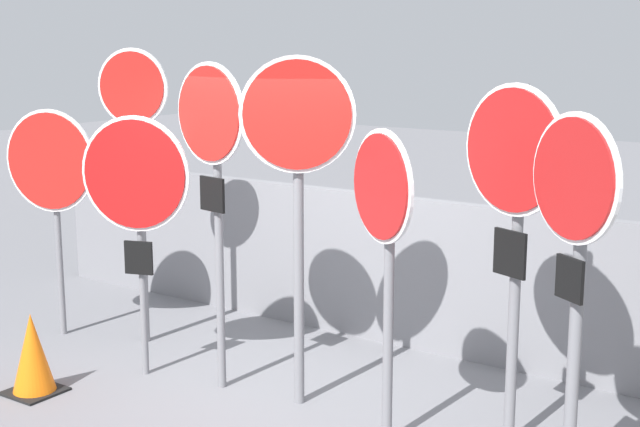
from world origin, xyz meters
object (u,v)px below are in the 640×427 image
at_px(stop_sign_2, 136,189).
at_px(stop_sign_7, 574,233).
at_px(stop_sign_1, 136,139).
at_px(stop_sign_4, 298,157).
at_px(stop_sign_3, 212,152).
at_px(stop_sign_5, 384,220).
at_px(stop_sign_6, 514,190).
at_px(traffic_cone_0, 33,354).
at_px(stop_sign_0, 51,172).

height_order(stop_sign_2, stop_sign_7, stop_sign_7).
bearing_deg(stop_sign_1, stop_sign_4, -26.84).
distance_m(stop_sign_3, stop_sign_5, 1.64).
distance_m(stop_sign_2, stop_sign_6, 3.07).
xyz_separation_m(stop_sign_2, stop_sign_6, (3.02, 0.47, 0.21)).
relative_size(stop_sign_7, traffic_cone_0, 3.62).
bearing_deg(stop_sign_7, stop_sign_3, -150.85).
bearing_deg(traffic_cone_0, stop_sign_0, 132.53).
relative_size(stop_sign_3, stop_sign_4, 0.98).
bearing_deg(stop_sign_1, stop_sign_2, -61.82).
distance_m(stop_sign_3, stop_sign_6, 2.35).
bearing_deg(stop_sign_0, stop_sign_7, -19.09).
distance_m(stop_sign_0, stop_sign_1, 0.92).
height_order(stop_sign_5, stop_sign_7, stop_sign_7).
bearing_deg(stop_sign_3, stop_sign_0, -173.82).
bearing_deg(stop_sign_0, stop_sign_3, -19.16).
distance_m(stop_sign_4, stop_sign_7, 2.22).
relative_size(stop_sign_3, stop_sign_6, 1.04).
height_order(stop_sign_0, stop_sign_6, stop_sign_6).
xyz_separation_m(stop_sign_7, traffic_cone_0, (-4.06, -0.70, -1.35)).
xyz_separation_m(stop_sign_1, stop_sign_6, (3.63, -0.13, -0.10)).
distance_m(stop_sign_0, stop_sign_4, 2.87).
height_order(stop_sign_1, traffic_cone_0, stop_sign_1).
bearing_deg(stop_sign_5, traffic_cone_0, -133.96).
distance_m(stop_sign_0, stop_sign_2, 1.44).
relative_size(stop_sign_4, stop_sign_5, 1.21).
bearing_deg(stop_sign_2, stop_sign_5, -18.74).
relative_size(stop_sign_1, stop_sign_7, 1.14).
bearing_deg(stop_sign_3, traffic_cone_0, -131.55).
height_order(stop_sign_4, stop_sign_7, stop_sign_4).
bearing_deg(stop_sign_4, stop_sign_7, -37.67).
bearing_deg(stop_sign_1, stop_sign_5, -28.24).
bearing_deg(stop_sign_2, stop_sign_1, 115.77).
bearing_deg(stop_sign_1, traffic_cone_0, -100.26).
bearing_deg(stop_sign_0, stop_sign_4, -16.09).
xyz_separation_m(stop_sign_1, stop_sign_4, (2.04, -0.36, 0.02)).
relative_size(stop_sign_2, stop_sign_3, 0.84).
xyz_separation_m(stop_sign_2, stop_sign_5, (2.30, 0.02, 0.00)).
relative_size(stop_sign_0, stop_sign_2, 0.99).
xyz_separation_m(stop_sign_6, stop_sign_7, (0.59, -0.53, -0.13)).
height_order(stop_sign_1, stop_sign_3, stop_sign_1).
height_order(stop_sign_2, traffic_cone_0, stop_sign_2).
bearing_deg(stop_sign_3, stop_sign_7, 6.31).
distance_m(stop_sign_5, traffic_cone_0, 3.13).
relative_size(stop_sign_0, stop_sign_4, 0.81).
bearing_deg(traffic_cone_0, stop_sign_1, 96.66).
bearing_deg(traffic_cone_0, stop_sign_4, 27.99).
distance_m(stop_sign_0, traffic_cone_0, 1.90).
bearing_deg(stop_sign_4, stop_sign_3, 157.96).
bearing_deg(stop_sign_3, stop_sign_4, 18.00).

